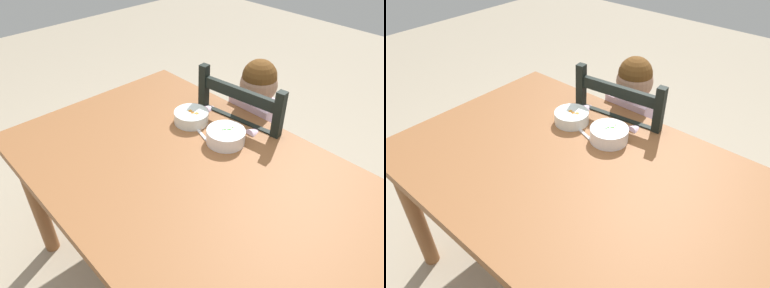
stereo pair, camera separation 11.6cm
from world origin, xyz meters
The scene contains 7 objects.
ground_plane centered at (0.00, 0.00, 0.00)m, with size 8.00×8.00×0.00m, color tan.
dining_table centered at (0.00, 0.00, 0.63)m, with size 1.46×0.94×0.71m.
dining_chair centered at (-0.13, 0.52, 0.44)m, with size 0.47×0.47×0.92m.
child_figure centered at (-0.14, 0.51, 0.62)m, with size 0.32×0.31×0.94m.
bowl_of_peas centered at (-0.04, 0.22, 0.75)m, with size 0.15×0.15×0.06m.
bowl_of_carrots centered at (-0.24, 0.22, 0.74)m, with size 0.15×0.15×0.05m.
spoon centered at (-0.17, 0.20, 0.72)m, with size 0.14×0.06×0.01m.
Camera 1 is at (0.73, -0.67, 1.57)m, focal length 33.64 mm.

